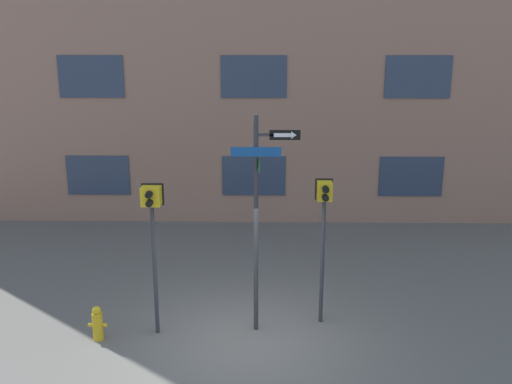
{
  "coord_description": "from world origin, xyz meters",
  "views": [
    {
      "loc": [
        0.37,
        -9.64,
        5.53
      ],
      "look_at": [
        0.19,
        0.54,
        2.8
      ],
      "focal_mm": 40.0,
      "sensor_mm": 36.0,
      "label": 1
    }
  ],
  "objects_px": {
    "pedestrian_signal_left": "(152,219)",
    "fire_hydrant": "(98,324)",
    "street_sign_pole": "(259,208)",
    "pedestrian_signal_right": "(324,215)"
  },
  "relations": [
    {
      "from": "pedestrian_signal_left",
      "to": "street_sign_pole",
      "type": "bearing_deg",
      "value": 4.94
    },
    {
      "from": "street_sign_pole",
      "to": "pedestrian_signal_left",
      "type": "height_order",
      "value": "street_sign_pole"
    },
    {
      "from": "street_sign_pole",
      "to": "pedestrian_signal_left",
      "type": "distance_m",
      "value": 2.0
    },
    {
      "from": "fire_hydrant",
      "to": "pedestrian_signal_right",
      "type": "bearing_deg",
      "value": 10.43
    },
    {
      "from": "street_sign_pole",
      "to": "pedestrian_signal_left",
      "type": "xyz_separation_m",
      "value": [
        -1.98,
        -0.17,
        -0.17
      ]
    },
    {
      "from": "street_sign_pole",
      "to": "fire_hydrant",
      "type": "distance_m",
      "value": 3.78
    },
    {
      "from": "pedestrian_signal_left",
      "to": "fire_hydrant",
      "type": "xyz_separation_m",
      "value": [
        -1.08,
        -0.28,
        -2.0
      ]
    },
    {
      "from": "street_sign_pole",
      "to": "pedestrian_signal_right",
      "type": "bearing_deg",
      "value": 15.18
    },
    {
      "from": "pedestrian_signal_left",
      "to": "fire_hydrant",
      "type": "distance_m",
      "value": 2.29
    },
    {
      "from": "pedestrian_signal_left",
      "to": "fire_hydrant",
      "type": "relative_size",
      "value": 4.32
    }
  ]
}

